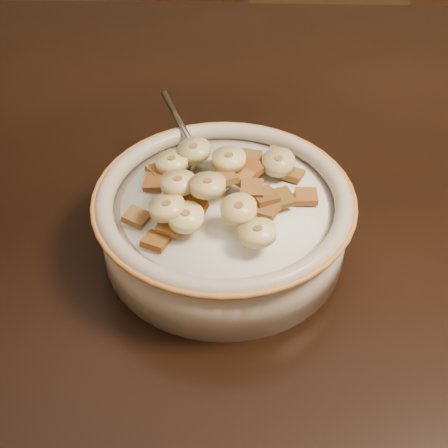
{
  "coord_description": "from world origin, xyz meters",
  "views": [
    {
      "loc": [
        -0.12,
        -0.54,
        1.18
      ],
      "look_at": [
        -0.13,
        -0.11,
        0.78
      ],
      "focal_mm": 50.0,
      "sensor_mm": 36.0,
      "label": 1
    }
  ],
  "objects_px": {
    "table": "(341,189)",
    "cereal_bowl": "(224,226)",
    "spoon": "(209,177)",
    "chair": "(329,83)"
  },
  "relations": [
    {
      "from": "table",
      "to": "spoon",
      "type": "xyz_separation_m",
      "value": [
        -0.15,
        -0.08,
        0.08
      ]
    },
    {
      "from": "table",
      "to": "cereal_bowl",
      "type": "relative_size",
      "value": 6.11
    },
    {
      "from": "chair",
      "to": "spoon",
      "type": "bearing_deg",
      "value": -104.63
    },
    {
      "from": "spoon",
      "to": "table",
      "type": "bearing_deg",
      "value": -174.84
    },
    {
      "from": "chair",
      "to": "spoon",
      "type": "xyz_separation_m",
      "value": [
        -0.25,
        -0.83,
        0.38
      ]
    },
    {
      "from": "table",
      "to": "spoon",
      "type": "height_order",
      "value": "spoon"
    },
    {
      "from": "table",
      "to": "chair",
      "type": "distance_m",
      "value": 0.81
    },
    {
      "from": "table",
      "to": "cereal_bowl",
      "type": "height_order",
      "value": "cereal_bowl"
    },
    {
      "from": "cereal_bowl",
      "to": "table",
      "type": "bearing_deg",
      "value": 41.08
    },
    {
      "from": "table",
      "to": "spoon",
      "type": "bearing_deg",
      "value": -150.48
    }
  ]
}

